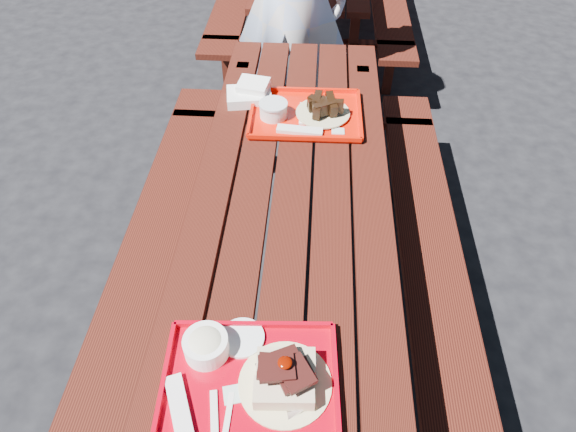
% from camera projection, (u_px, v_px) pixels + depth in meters
% --- Properties ---
extents(ground, '(60.00, 60.00, 0.00)m').
position_uv_depth(ground, '(290.00, 315.00, 2.42)').
color(ground, black).
rests_on(ground, ground).
extents(picnic_table_near, '(1.41, 2.40, 0.75)m').
position_uv_depth(picnic_table_near, '(290.00, 235.00, 2.02)').
color(picnic_table_near, '#43150C').
rests_on(picnic_table_near, ground).
extents(near_tray, '(0.49, 0.40, 0.15)m').
position_uv_depth(near_tray, '(250.00, 372.00, 1.37)').
color(near_tray, '#AF0011').
rests_on(near_tray, picnic_table_near).
extents(far_tray, '(0.49, 0.38, 0.08)m').
position_uv_depth(far_tray, '(304.00, 113.00, 2.23)').
color(far_tray, red).
rests_on(far_tray, picnic_table_near).
extents(white_cloth, '(0.22, 0.18, 0.08)m').
position_uv_depth(white_cloth, '(250.00, 93.00, 2.32)').
color(white_cloth, white).
rests_on(white_cloth, picnic_table_near).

